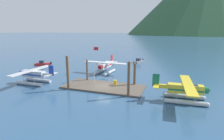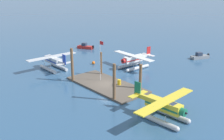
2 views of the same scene
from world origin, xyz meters
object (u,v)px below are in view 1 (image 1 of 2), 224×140
object	(u,v)px
fuel_drum	(115,82)
seaplane_yellow_stbd_aft	(185,91)
flagpole	(95,61)
mooring_buoy	(68,73)
boat_grey_open_north	(139,61)
seaplane_silver_port_aft	(33,76)
boat_red_open_west	(42,64)
seaplane_white_bow_left	(105,67)

from	to	relation	value
fuel_drum	seaplane_yellow_stbd_aft	world-z (taller)	seaplane_yellow_stbd_aft
flagpole	fuel_drum	size ratio (longest dim) A/B	8.03
fuel_drum	mooring_buoy	world-z (taller)	fuel_drum
mooring_buoy	boat_grey_open_north	size ratio (longest dim) A/B	0.15
flagpole	mooring_buoy	bearing A→B (deg)	149.41
mooring_buoy	seaplane_silver_port_aft	world-z (taller)	seaplane_silver_port_aft
mooring_buoy	boat_red_open_west	distance (m)	15.24
seaplane_yellow_stbd_aft	boat_red_open_west	bearing A→B (deg)	158.09
seaplane_silver_port_aft	boat_red_open_west	distance (m)	19.07
flagpole	boat_red_open_west	bearing A→B (deg)	150.56
seaplane_silver_port_aft	seaplane_white_bow_left	world-z (taller)	same
boat_red_open_west	boat_grey_open_north	xyz separation A→B (m)	(25.70, 13.74, 0.00)
flagpole	boat_grey_open_north	bearing A→B (deg)	83.90
flagpole	seaplane_silver_port_aft	size ratio (longest dim) A/B	0.68
seaplane_yellow_stbd_aft	mooring_buoy	bearing A→B (deg)	161.99
seaplane_white_bow_left	boat_grey_open_north	world-z (taller)	seaplane_white_bow_left
seaplane_yellow_stbd_aft	seaplane_silver_port_aft	size ratio (longest dim) A/B	1.00
seaplane_silver_port_aft	seaplane_white_bow_left	size ratio (longest dim) A/B	1.00
flagpole	fuel_drum	world-z (taller)	flagpole
mooring_buoy	seaplane_yellow_stbd_aft	size ratio (longest dim) A/B	0.07
seaplane_yellow_stbd_aft	flagpole	bearing A→B (deg)	170.81
flagpole	fuel_drum	xyz separation A→B (m)	(3.62, 0.98, -3.88)
mooring_buoy	seaplane_white_bow_left	size ratio (longest dim) A/B	0.07
seaplane_yellow_stbd_aft	boat_grey_open_north	distance (m)	31.74
fuel_drum	seaplane_yellow_stbd_aft	size ratio (longest dim) A/B	0.08
seaplane_white_bow_left	seaplane_silver_port_aft	bearing A→B (deg)	-127.60
flagpole	boat_red_open_west	size ratio (longest dim) A/B	1.59
fuel_drum	mooring_buoy	size ratio (longest dim) A/B	1.29
fuel_drum	seaplane_yellow_stbd_aft	xyz separation A→B (m)	(11.80, -3.47, 0.84)
seaplane_white_bow_left	mooring_buoy	bearing A→B (deg)	-148.93
seaplane_yellow_stbd_aft	seaplane_white_bow_left	bearing A→B (deg)	144.12
fuel_drum	seaplane_yellow_stbd_aft	distance (m)	12.33
seaplane_silver_port_aft	seaplane_white_bow_left	xyz separation A→B (m)	(9.77, 12.69, 0.00)
fuel_drum	boat_grey_open_north	distance (m)	25.67
flagpole	mooring_buoy	world-z (taller)	flagpole
seaplane_yellow_stbd_aft	boat_red_open_west	xyz separation A→B (m)	(-38.26, 15.39, -1.09)
mooring_buoy	boat_red_open_west	size ratio (longest dim) A/B	0.15
mooring_buoy	boat_grey_open_north	world-z (taller)	boat_grey_open_north
fuel_drum	mooring_buoy	bearing A→B (deg)	160.56
boat_grey_open_north	seaplane_yellow_stbd_aft	bearing A→B (deg)	-66.66
flagpole	seaplane_yellow_stbd_aft	distance (m)	15.91
flagpole	boat_grey_open_north	size ratio (longest dim) A/B	1.53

